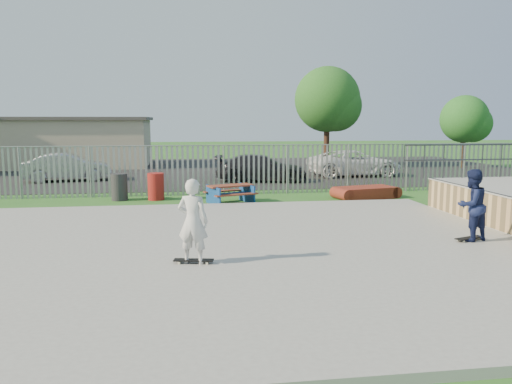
{
  "coord_description": "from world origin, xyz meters",
  "views": [
    {
      "loc": [
        -0.51,
        -11.0,
        2.99
      ],
      "look_at": [
        1.33,
        2.0,
        1.1
      ],
      "focal_mm": 35.0,
      "sensor_mm": 36.0,
      "label": 1
    }
  ],
  "objects": [
    {
      "name": "ground",
      "position": [
        0.0,
        0.0,
        0.0
      ],
      "size": [
        120.0,
        120.0,
        0.0
      ],
      "primitive_type": "plane",
      "color": "#2A6322",
      "rests_on": "ground"
    },
    {
      "name": "concrete_slab",
      "position": [
        0.0,
        0.0,
        0.07
      ],
      "size": [
        15.0,
        12.0,
        0.15
      ],
      "primitive_type": "cube",
      "color": "gray",
      "rests_on": "ground"
    },
    {
      "name": "fence",
      "position": [
        1.0,
        4.59,
        1.0
      ],
      "size": [
        26.04,
        16.02,
        2.0
      ],
      "color": "gray",
      "rests_on": "ground"
    },
    {
      "name": "picnic_table",
      "position": [
        1.07,
        6.8,
        0.35
      ],
      "size": [
        1.96,
        1.78,
        0.68
      ],
      "rotation": [
        0.0,
        0.0,
        0.34
      ],
      "color": "brown",
      "rests_on": "ground"
    },
    {
      "name": "funbox",
      "position": [
        6.39,
        7.34,
        0.22
      ],
      "size": [
        2.37,
        1.55,
        0.44
      ],
      "rotation": [
        0.0,
        0.0,
        0.23
      ],
      "color": "maroon",
      "rests_on": "ground"
    },
    {
      "name": "trash_bin_red",
      "position": [
        -1.65,
        8.04,
        0.51
      ],
      "size": [
        0.61,
        0.61,
        1.02
      ],
      "primitive_type": "cylinder",
      "color": "maroon",
      "rests_on": "ground"
    },
    {
      "name": "trash_bin_grey",
      "position": [
        -3.01,
        8.14,
        0.5
      ],
      "size": [
        0.61,
        0.61,
        1.01
      ],
      "primitive_type": "cylinder",
      "color": "#2B2A2D",
      "rests_on": "ground"
    },
    {
      "name": "parking_lot",
      "position": [
        0.0,
        19.0,
        0.01
      ],
      "size": [
        40.0,
        18.0,
        0.02
      ],
      "primitive_type": "cube",
      "color": "black",
      "rests_on": "ground"
    },
    {
      "name": "car_silver",
      "position": [
        -6.29,
        14.53,
        0.7
      ],
      "size": [
        4.31,
        2.05,
        1.36
      ],
      "primitive_type": "imported",
      "rotation": [
        0.0,
        0.0,
        1.72
      ],
      "color": "#ACADB1",
      "rests_on": "parking_lot"
    },
    {
      "name": "car_dark",
      "position": [
        3.15,
        13.06,
        0.67
      ],
      "size": [
        4.72,
        2.51,
        1.3
      ],
      "primitive_type": "imported",
      "rotation": [
        0.0,
        0.0,
        1.41
      ],
      "color": "black",
      "rests_on": "parking_lot"
    },
    {
      "name": "car_white",
      "position": [
        8.46,
        14.72,
        0.71
      ],
      "size": [
        5.09,
        2.53,
        1.39
      ],
      "primitive_type": "imported",
      "rotation": [
        0.0,
        0.0,
        1.62
      ],
      "color": "white",
      "rests_on": "parking_lot"
    },
    {
      "name": "building",
      "position": [
        -8.0,
        23.0,
        1.61
      ],
      "size": [
        10.4,
        6.4,
        3.2
      ],
      "color": "#B7AB8D",
      "rests_on": "ground"
    },
    {
      "name": "tree_mid",
      "position": [
        8.44,
        20.08,
        4.29
      ],
      "size": [
        4.13,
        4.13,
        6.37
      ],
      "color": "#3F2519",
      "rests_on": "ground"
    },
    {
      "name": "tree_right",
      "position": [
        16.75,
        18.25,
        3.06
      ],
      "size": [
        2.95,
        2.95,
        4.55
      ],
      "color": "#442C1B",
      "rests_on": "ground"
    },
    {
      "name": "skateboard_a",
      "position": [
        6.15,
        -0.22,
        0.19
      ],
      "size": [
        0.82,
        0.46,
        0.08
      ],
      "rotation": [
        0.0,
        0.0,
        0.35
      ],
      "color": "black",
      "rests_on": "concrete_slab"
    },
    {
      "name": "skateboard_b",
      "position": [
        -0.39,
        -1.23,
        0.19
      ],
      "size": [
        0.82,
        0.34,
        0.08
      ],
      "rotation": [
        0.0,
        0.0,
        -0.19
      ],
      "color": "black",
      "rests_on": "concrete_slab"
    },
    {
      "name": "skater_navy",
      "position": [
        6.15,
        -0.22,
        1.01
      ],
      "size": [
        1.0,
        0.89,
        1.71
      ],
      "primitive_type": "imported",
      "rotation": [
        0.0,
        0.0,
        3.49
      ],
      "color": "#161D45",
      "rests_on": "concrete_slab"
    },
    {
      "name": "skater_white",
      "position": [
        -0.39,
        -1.23,
        1.01
      ],
      "size": [
        0.73,
        0.6,
        1.71
      ],
      "primitive_type": "imported",
      "rotation": [
        0.0,
        0.0,
        2.78
      ],
      "color": "silver",
      "rests_on": "concrete_slab"
    }
  ]
}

